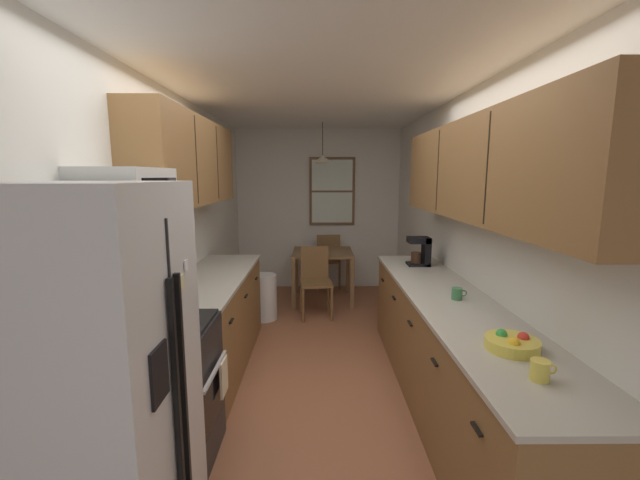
{
  "coord_description": "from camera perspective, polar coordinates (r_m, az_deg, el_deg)",
  "views": [
    {
      "loc": [
        -0.02,
        -2.81,
        1.81
      ],
      "look_at": [
        0.01,
        1.25,
        1.16
      ],
      "focal_mm": 22.33,
      "sensor_mm": 36.0,
      "label": 1
    }
  ],
  "objects": [
    {
      "name": "storage_canister",
      "position": [
        3.06,
        -19.17,
        -6.61
      ],
      "size": [
        0.13,
        0.13,
        0.21
      ],
      "color": "#265999",
      "rests_on": "counter_left"
    },
    {
      "name": "fruit_bowl",
      "position": [
        2.41,
        25.83,
        -13.14
      ],
      "size": [
        0.28,
        0.28,
        0.09
      ],
      "color": "#E5D14C",
      "rests_on": "counter_right"
    },
    {
      "name": "back_window",
      "position": [
        6.39,
        1.74,
        6.98
      ],
      "size": [
        0.72,
        0.05,
        1.08
      ],
      "color": "brown"
    },
    {
      "name": "trash_bin",
      "position": [
        5.17,
        -8.05,
        -8.09
      ],
      "size": [
        0.33,
        0.33,
        0.58
      ],
      "primitive_type": "cylinder",
      "color": "white",
      "rests_on": "ground"
    },
    {
      "name": "mug_by_coffeemaker",
      "position": [
        2.13,
        29.02,
        -16.01
      ],
      "size": [
        0.12,
        0.08,
        0.09
      ],
      "color": "#E5CC4C",
      "rests_on": "counter_right"
    },
    {
      "name": "wall_left",
      "position": [
        4.07,
        -19.5,
        1.02
      ],
      "size": [
        0.1,
        9.0,
        2.55
      ],
      "primitive_type": "cube",
      "color": "silver",
      "rests_on": "ground"
    },
    {
      "name": "dining_chair_far",
      "position": [
        6.41,
        1.1,
        -2.66
      ],
      "size": [
        0.43,
        0.43,
        0.9
      ],
      "color": "brown",
      "rests_on": "ground"
    },
    {
      "name": "upper_cabinets_right",
      "position": [
        3.07,
        22.08,
        9.28
      ],
      "size": [
        0.33,
        2.92,
        0.71
      ],
      "color": "brown"
    },
    {
      "name": "pendant_light",
      "position": [
        5.66,
        0.38,
        11.57
      ],
      "size": [
        0.26,
        0.26,
        0.55
      ],
      "color": "black"
    },
    {
      "name": "dish_towel",
      "position": [
        2.85,
        -13.61,
        -18.52
      ],
      "size": [
        0.02,
        0.16,
        0.24
      ],
      "primitive_type": "cube",
      "color": "beige"
    },
    {
      "name": "counter_right",
      "position": [
        3.36,
        17.97,
        -15.26
      ],
      "size": [
        0.64,
        3.24,
        0.9
      ],
      "color": "brown",
      "rests_on": "ground"
    },
    {
      "name": "upper_cabinets_left",
      "position": [
        3.73,
        -18.21,
        10.61
      ],
      "size": [
        0.33,
        2.05,
        0.75
      ],
      "color": "brown"
    },
    {
      "name": "ground_plane",
      "position": [
        4.22,
        -0.11,
        -16.31
      ],
      "size": [
        12.0,
        12.0,
        0.0
      ],
      "primitive_type": "plane",
      "color": "#995B3D"
    },
    {
      "name": "ceiling_slab",
      "position": [
        3.89,
        -0.12,
        20.69
      ],
      "size": [
        4.4,
        9.0,
        0.08
      ],
      "primitive_type": "cube",
      "color": "white"
    },
    {
      "name": "dining_table",
      "position": [
        5.78,
        0.36,
        -2.8
      ],
      "size": [
        0.86,
        0.82,
        0.73
      ],
      "color": "brown",
      "rests_on": "ground"
    },
    {
      "name": "mug_spare",
      "position": [
        3.17,
        19.07,
        -7.28
      ],
      "size": [
        0.12,
        0.08,
        0.09
      ],
      "color": "#3F7F4C",
      "rests_on": "counter_right"
    },
    {
      "name": "microwave_over_range",
      "position": [
        2.54,
        -25.9,
        5.74
      ],
      "size": [
        0.39,
        0.58,
        0.32
      ],
      "color": "white"
    },
    {
      "name": "wall_back",
      "position": [
        6.48,
        -0.25,
        4.39
      ],
      "size": [
        4.4,
        0.1,
        2.55
      ],
      "primitive_type": "cube",
      "color": "silver",
      "rests_on": "ground"
    },
    {
      "name": "stove_range",
      "position": [
        2.83,
        -21.85,
        -19.86
      ],
      "size": [
        0.66,
        0.66,
        1.1
      ],
      "color": "black",
      "rests_on": "ground"
    },
    {
      "name": "counter_left",
      "position": [
        3.98,
        -14.94,
        -11.2
      ],
      "size": [
        0.64,
        1.97,
        0.9
      ],
      "color": "brown",
      "rests_on": "ground"
    },
    {
      "name": "refrigerator",
      "position": [
        2.05,
        -29.4,
        -18.75
      ],
      "size": [
        0.71,
        0.75,
        1.79
      ],
      "color": "silver",
      "rests_on": "ground"
    },
    {
      "name": "coffee_maker",
      "position": [
        4.23,
        14.31,
        -1.47
      ],
      "size": [
        0.22,
        0.18,
        0.29
      ],
      "color": "black",
      "rests_on": "counter_right"
    },
    {
      "name": "wall_right",
      "position": [
        4.08,
        19.2,
        1.07
      ],
      "size": [
        0.1,
        9.0,
        2.55
      ],
      "primitive_type": "cube",
      "color": "silver",
      "rests_on": "ground"
    },
    {
      "name": "dining_chair_near",
      "position": [
        5.21,
        -0.67,
        -5.46
      ],
      "size": [
        0.44,
        0.44,
        0.9
      ],
      "color": "brown",
      "rests_on": "ground"
    }
  ]
}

